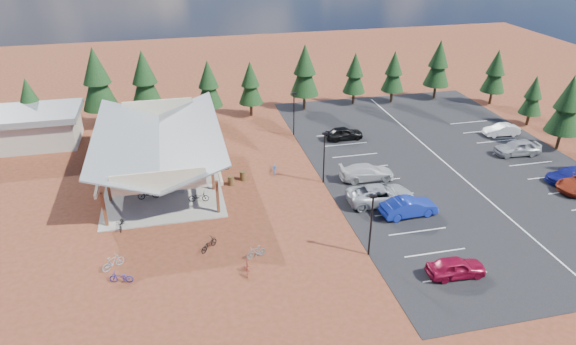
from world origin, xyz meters
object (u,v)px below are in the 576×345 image
at_px(bike_pavilion, 158,139).
at_px(bike_9, 113,262).
at_px(bike_5, 176,189).
at_px(car_1, 409,207).
at_px(lamp_post_2, 294,111).
at_px(bike_10, 121,277).
at_px(bike_14, 275,168).
at_px(outbuilding, 29,127).
at_px(bike_2, 146,156).
at_px(lamp_post_0, 371,221).
at_px(bike_1, 150,188).
at_px(bike_16, 221,166).
at_px(bike_3, 129,154).
at_px(bike_4, 199,197).
at_px(bike_13, 256,252).
at_px(car_0, 456,267).
at_px(trash_bin_0, 231,181).
at_px(car_2, 380,195).
at_px(car_9, 501,130).
at_px(car_8, 517,147).
at_px(car_3, 367,172).
at_px(bike_7, 174,142).
at_px(bike_0, 148,194).
at_px(car_4, 344,133).
at_px(bike_11, 247,268).
at_px(trash_bin_1, 243,176).
at_px(bike_12, 209,244).
at_px(bike_8, 121,224).
at_px(bike_6, 200,166).

xyz_separation_m(bike_pavilion, bike_9, (-3.67, -14.42, -3.29)).
relative_size(bike_5, car_1, 0.32).
bearing_deg(bike_pavilion, lamp_post_2, 25.02).
height_order(bike_10, bike_14, bike_14).
relative_size(outbuilding, bike_2, 6.95).
bearing_deg(lamp_post_0, bike_9, 172.14).
relative_size(outbuilding, bike_1, 7.17).
relative_size(outbuilding, bike_16, 6.75).
height_order(bike_3, bike_4, bike_3).
distance_m(bike_2, bike_13, 20.86).
distance_m(lamp_post_0, car_0, 6.71).
xyz_separation_m(trash_bin_0, car_2, (12.45, -6.46, 0.43)).
bearing_deg(bike_2, bike_3, 72.86).
bearing_deg(car_0, car_2, 9.52).
bearing_deg(car_9, bike_14, -79.15).
distance_m(car_8, car_9, 5.35).
distance_m(trash_bin_0, car_1, 16.63).
bearing_deg(car_3, bike_4, 96.09).
bearing_deg(bike_13, bike_4, -175.50).
distance_m(lamp_post_2, bike_14, 10.13).
height_order(bike_7, car_8, car_8).
bearing_deg(bike_pavilion, bike_7, 78.31).
bearing_deg(bike_0, car_4, -65.78).
relative_size(bike_0, bike_5, 1.22).
bearing_deg(bike_14, car_2, -32.23).
bearing_deg(car_0, car_4, 2.22).
bearing_deg(bike_11, bike_14, 80.04).
bearing_deg(trash_bin_0, lamp_post_0, -57.20).
relative_size(car_4, car_9, 1.05).
relative_size(trash_bin_1, bike_12, 0.50).
distance_m(bike_2, car_2, 24.55).
bearing_deg(bike_5, bike_pavilion, 21.92).
distance_m(bike_11, car_2, 14.92).
bearing_deg(bike_4, bike_8, 122.57).
bearing_deg(lamp_post_0, bike_5, 137.35).
bearing_deg(bike_6, bike_4, 175.29).
height_order(bike_7, bike_11, bike_7).
bearing_deg(car_9, bike_8, -71.93).
bearing_deg(bike_0, bike_4, -107.90).
distance_m(outbuilding, bike_2, 14.46).
xyz_separation_m(bike_5, car_2, (17.61, -5.74, 0.31)).
bearing_deg(car_1, bike_16, 46.39).
bearing_deg(trash_bin_1, bike_12, -111.51).
bearing_deg(bike_12, bike_2, -31.24).
distance_m(bike_4, bike_9, 10.64).
distance_m(bike_10, bike_16, 18.22).
xyz_separation_m(trash_bin_0, bike_16, (-0.57, 3.29, -0.02)).
relative_size(lamp_post_2, car_8, 1.06).
relative_size(lamp_post_0, bike_0, 2.70).
distance_m(trash_bin_1, bike_9, 16.17).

